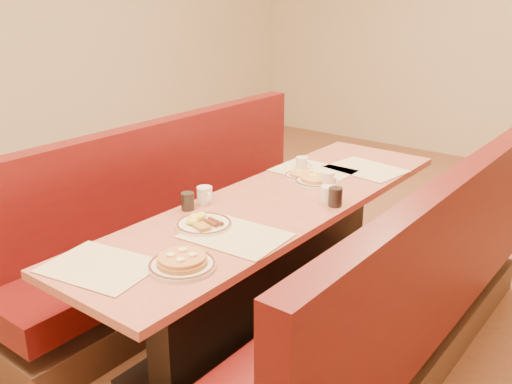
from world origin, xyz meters
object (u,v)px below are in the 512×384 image
Objects in this scene: booth_right at (400,311)px; pancake_plate at (182,263)px; soda_tumbler_mid at (335,197)px; soda_tumbler_near at (188,201)px; coffee_mug_b at (205,195)px; coffee_mug_d at (302,163)px; booth_left at (180,233)px; coffee_mug_a at (328,193)px; coffee_mug_c at (328,179)px; diner_table at (275,265)px; eggs_plate at (203,223)px.

booth_right reaches higher than pancake_plate.
booth_right reaches higher than soda_tumbler_mid.
soda_tumbler_mid is at bearing 41.83° from soda_tumbler_near.
coffee_mug_b is 0.78m from coffee_mug_d.
soda_tumbler_mid is (1.01, 0.13, 0.44)m from booth_left.
coffee_mug_c reaches higher than coffee_mug_a.
coffee_mug_d is (0.55, 0.53, 0.43)m from booth_left.
soda_tumbler_mid is (-0.45, 0.13, 0.44)m from booth_right.
diner_table is 21.94× the size of coffee_mug_c.
eggs_plate is 0.31m from coffee_mug_b.
coffee_mug_b reaches higher than coffee_mug_d.
coffee_mug_a is 1.14× the size of soda_tumbler_near.
diner_table is 9.47× the size of eggs_plate.
coffee_mug_b is at bearing 130.83° from eggs_plate.
booth_left is at bearing -148.88° from coffee_mug_c.
coffee_mug_c is 1.07× the size of coffee_mug_d.
pancake_plate is at bearing -108.73° from coffee_mug_a.
coffee_mug_d is (-0.19, 0.53, 0.42)m from diner_table.
diner_table is 0.53m from soda_tumbler_mid.
coffee_mug_a is at bearing 66.07° from eggs_plate.
coffee_mug_b is at bearing -145.92° from soda_tumbler_mid.
coffee_mug_d is at bearing 157.09° from coffee_mug_c.
coffee_mug_b is at bearing -154.25° from coffee_mug_a.
booth_left is at bearing 180.00° from booth_right.
pancake_plate is at bearing -80.42° from diner_table.
pancake_plate is at bearing -43.77° from booth_left.
soda_tumbler_near is (-0.38, -0.74, 0.00)m from coffee_mug_c.
soda_tumbler_mid reaches higher than coffee_mug_d.
booth_left is 1.05m from coffee_mug_a.
eggs_plate is 0.71m from soda_tumbler_mid.
booth_right is at bearing -16.03° from soda_tumbler_mid.
eggs_plate is 2.67× the size of soda_tumbler_mid.
booth_left is at bearing -172.69° from soda_tumbler_mid.
soda_tumbler_near is (-0.00, -0.12, 0.00)m from coffee_mug_b.
eggs_plate is at bearing -94.16° from coffee_mug_c.
soda_tumbler_mid reaches higher than coffee_mug_b.
booth_right is at bearing -22.55° from coffee_mug_c.
coffee_mug_d is at bearing 44.13° from booth_left.
booth_right is at bearing 54.75° from pancake_plate.
eggs_plate is at bearing -28.00° from soda_tumbler_near.
pancake_plate is at bearing -80.55° from coffee_mug_c.
eggs_plate is at bearing -98.89° from diner_table.
diner_table is 27.29× the size of soda_tumbler_near.
coffee_mug_b is (-1.01, -0.25, 0.43)m from booth_right.
booth_right is at bearing 0.00° from diner_table.
soda_tumbler_near is (-0.09, -0.90, 0.00)m from coffee_mug_d.
soda_tumbler_near is at bearing 152.00° from eggs_plate.
soda_tumbler_near reaches higher than diner_table.
coffee_mug_b is at bearing -28.44° from booth_left.
coffee_mug_b is at bearing -166.26° from booth_right.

